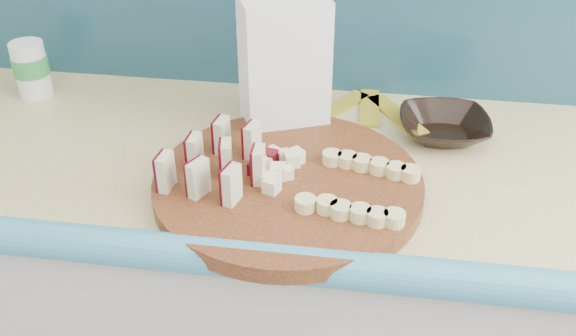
{
  "coord_description": "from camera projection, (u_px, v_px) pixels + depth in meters",
  "views": [
    {
      "loc": [
        0.07,
        0.5,
        1.55
      ],
      "look_at": [
        -0.06,
        1.38,
        0.96
      ],
      "focal_mm": 40.0,
      "sensor_mm": 36.0,
      "label": 1
    }
  ],
  "objects": [
    {
      "name": "canister",
      "position": [
        31.0,
        68.0,
        1.36
      ],
      "size": [
        0.07,
        0.07,
        0.12
      ],
      "rotation": [
        0.0,
        0.0,
        0.19
      ],
      "color": "white",
      "rests_on": "kitchen_counter"
    },
    {
      "name": "banana_peel",
      "position": [
        368.0,
        110.0,
        1.33
      ],
      "size": [
        0.25,
        0.21,
        0.01
      ],
      "rotation": [
        0.0,
        0.0,
        -0.14
      ],
      "color": "gold",
      "rests_on": "kitchen_counter"
    },
    {
      "name": "kitchen_counter",
      "position": [
        367.0,
        333.0,
        1.42
      ],
      "size": [
        2.2,
        0.63,
        0.91
      ],
      "color": "beige",
      "rests_on": "ground"
    },
    {
      "name": "flour_bag",
      "position": [
        284.0,
        66.0,
        1.2
      ],
      "size": [
        0.19,
        0.16,
        0.27
      ],
      "primitive_type": "cube",
      "rotation": [
        0.0,
        0.0,
        0.39
      ],
      "color": "white",
      "rests_on": "kitchen_counter"
    },
    {
      "name": "apple_chunks",
      "position": [
        272.0,
        169.0,
        1.08
      ],
      "size": [
        0.08,
        0.07,
        0.02
      ],
      "color": "beige",
      "rests_on": "cutting_board"
    },
    {
      "name": "apple_wedges",
      "position": [
        218.0,
        160.0,
        1.07
      ],
      "size": [
        0.17,
        0.19,
        0.06
      ],
      "color": "beige",
      "rests_on": "cutting_board"
    },
    {
      "name": "banana_slices",
      "position": [
        361.0,
        187.0,
        1.04
      ],
      "size": [
        0.19,
        0.19,
        0.02
      ],
      "color": "#E1D589",
      "rests_on": "cutting_board"
    },
    {
      "name": "cutting_board",
      "position": [
        288.0,
        185.0,
        1.09
      ],
      "size": [
        0.53,
        0.53,
        0.03
      ],
      "primitive_type": "cylinder",
      "rotation": [
        0.0,
        0.0,
        -0.19
      ],
      "color": "#3F1A0D",
      "rests_on": "kitchen_counter"
    },
    {
      "name": "brown_bowl",
      "position": [
        444.0,
        127.0,
        1.24
      ],
      "size": [
        0.19,
        0.19,
        0.04
      ],
      "primitive_type": "imported",
      "rotation": [
        0.0,
        0.0,
        0.1
      ],
      "color": "black",
      "rests_on": "kitchen_counter"
    }
  ]
}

